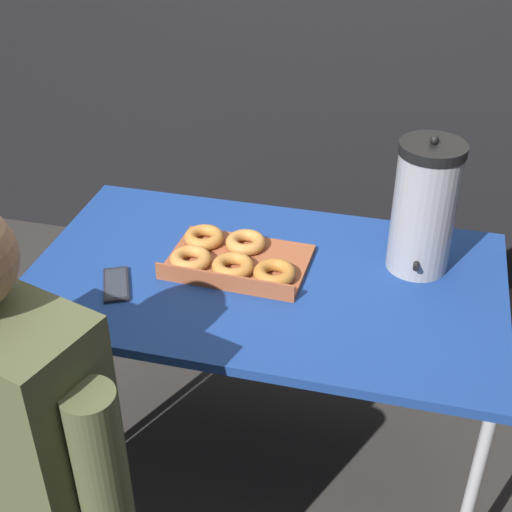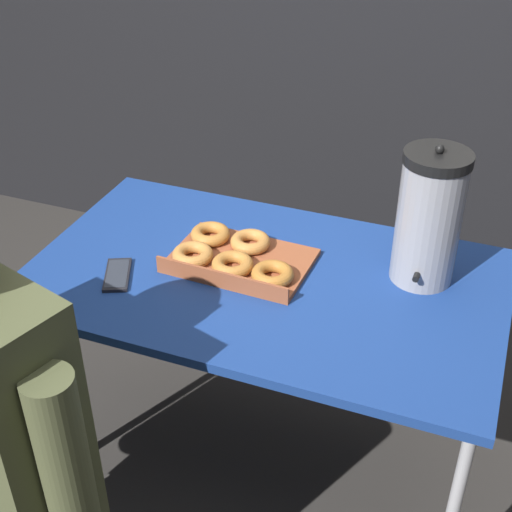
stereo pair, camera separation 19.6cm
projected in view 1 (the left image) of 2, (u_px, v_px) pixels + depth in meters
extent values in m
plane|color=#2D2B28|center=(264.00, 452.00, 2.39)|extent=(12.00, 12.00, 0.00)
cube|color=navy|center=(265.00, 279.00, 2.00)|extent=(1.32, 0.78, 0.03)
cylinder|color=#ADADB2|center=(29.00, 419.00, 2.04)|extent=(0.03, 0.03, 0.70)
cylinder|color=#ADADB2|center=(468.00, 507.00, 1.80)|extent=(0.03, 0.03, 0.70)
cylinder|color=#ADADB2|center=(123.00, 284.00, 2.60)|extent=(0.03, 0.03, 0.70)
cylinder|color=#ADADB2|center=(469.00, 337.00, 2.35)|extent=(0.03, 0.03, 0.70)
cube|color=brown|center=(238.00, 262.00, 2.03)|extent=(0.40, 0.28, 0.02)
cube|color=brown|center=(224.00, 280.00, 1.91)|extent=(0.39, 0.02, 0.04)
torus|color=#BF7D3B|center=(191.00, 259.00, 2.00)|extent=(0.13, 0.13, 0.04)
torus|color=#B77532|center=(233.00, 266.00, 1.97)|extent=(0.14, 0.14, 0.04)
torus|color=#B06E2C|center=(275.00, 273.00, 1.94)|extent=(0.14, 0.14, 0.04)
torus|color=#B67432|center=(204.00, 237.00, 2.09)|extent=(0.17, 0.17, 0.04)
torus|color=#C07D3B|center=(246.00, 242.00, 2.07)|extent=(0.13, 0.13, 0.04)
cylinder|color=#939399|center=(424.00, 212.00, 1.93)|extent=(0.17, 0.17, 0.35)
cylinder|color=black|center=(433.00, 149.00, 1.83)|extent=(0.18, 0.18, 0.03)
sphere|color=black|center=(434.00, 140.00, 1.81)|extent=(0.02, 0.02, 0.02)
cylinder|color=black|center=(416.00, 264.00, 1.92)|extent=(0.02, 0.04, 0.02)
cube|color=black|center=(116.00, 285.00, 1.94)|extent=(0.12, 0.17, 0.01)
cube|color=#2D333D|center=(116.00, 283.00, 1.94)|extent=(0.11, 0.15, 0.00)
cube|color=#4C5133|center=(4.00, 422.00, 1.50)|extent=(0.52, 0.34, 0.62)
cylinder|color=#4C5133|center=(103.00, 485.00, 1.40)|extent=(0.10, 0.10, 0.49)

